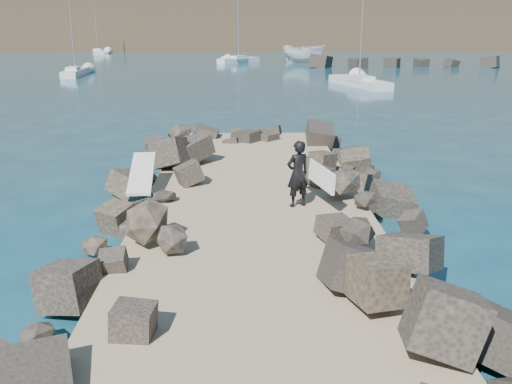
% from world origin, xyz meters
% --- Properties ---
extents(ground, '(800.00, 800.00, 0.00)m').
position_xyz_m(ground, '(0.00, 0.00, 0.00)').
color(ground, '#0F384C').
rests_on(ground, ground).
extents(jetty, '(6.00, 26.00, 0.60)m').
position_xyz_m(jetty, '(0.00, -2.00, 0.30)').
color(jetty, '#8C7759').
rests_on(jetty, ground).
extents(riprap_left, '(2.60, 22.00, 1.00)m').
position_xyz_m(riprap_left, '(-2.90, -1.50, 0.50)').
color(riprap_left, black).
rests_on(riprap_left, ground).
extents(riprap_right, '(2.60, 22.00, 1.00)m').
position_xyz_m(riprap_right, '(2.90, -1.50, 0.50)').
color(riprap_right, black).
rests_on(riprap_right, ground).
extents(surfboard_resting, '(0.87, 2.64, 0.09)m').
position_xyz_m(surfboard_resting, '(-3.19, 2.11, 1.04)').
color(surfboard_resting, silver).
rests_on(surfboard_resting, riprap_left).
extents(boat_imported, '(6.44, 6.02, 2.48)m').
position_xyz_m(boat_imported, '(7.53, 61.87, 1.24)').
color(boat_imported, silver).
rests_on(boat_imported, ground).
extents(surfer_with_board, '(1.21, 2.09, 1.76)m').
position_xyz_m(surfer_with_board, '(1.19, 0.68, 1.49)').
color(surfer_with_board, black).
rests_on(surfer_with_board, jetty).
extents(sailboat_c, '(4.13, 8.30, 9.70)m').
position_xyz_m(sailboat_c, '(9.52, 34.88, 0.35)').
color(sailboat_c, silver).
rests_on(sailboat_c, ground).
extents(sailboat_a, '(1.83, 6.82, 8.18)m').
position_xyz_m(sailboat_a, '(-17.16, 44.96, 0.35)').
color(sailboat_a, silver).
rests_on(sailboat_a, ground).
extents(sailboat_e, '(3.42, 7.18, 8.48)m').
position_xyz_m(sailboat_e, '(-24.33, 83.75, 0.35)').
color(sailboat_e, silver).
rests_on(sailboat_e, ground).
extents(sailboat_b, '(5.62, 5.69, 7.96)m').
position_xyz_m(sailboat_b, '(-0.88, 63.05, 0.35)').
color(sailboat_b, silver).
rests_on(sailboat_b, ground).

